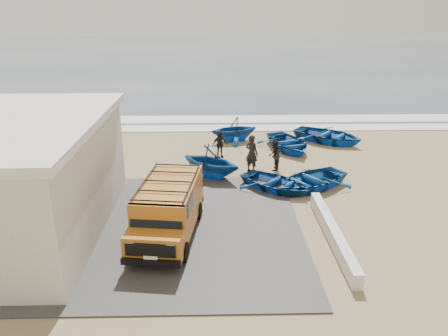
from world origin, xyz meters
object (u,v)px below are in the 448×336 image
object	(u,v)px
boat_near_right	(311,180)
boat_far_right	(328,135)
van	(168,208)
boat_mid_right	(288,143)
fisherman_middle	(274,155)
boat_mid_left	(210,161)
boat_near_left	(275,183)
fisherman_front	(252,153)
parapet	(333,233)
fisherman_back	(220,144)
boat_far_left	(234,129)

from	to	relation	value
boat_near_right	boat_far_right	distance (m)	7.49
van	boat_mid_right	world-z (taller)	van
fisherman_middle	boat_mid_left	bearing A→B (deg)	-55.15
van	boat_near_left	world-z (taller)	van
boat_near_left	boat_far_right	world-z (taller)	boat_far_right
fisherman_front	parapet	bearing A→B (deg)	146.24
boat_near_left	fisherman_front	size ratio (longest dim) A/B	1.77
boat_near_right	boat_mid_left	distance (m)	4.88
boat_mid_right	fisherman_back	bearing A→B (deg)	-179.25
boat_far_right	fisherman_front	world-z (taller)	fisherman_front
boat_near_left	fisherman_front	world-z (taller)	fisherman_front
boat_near_left	boat_mid_right	bearing A→B (deg)	27.46
boat_near_left	fisherman_back	size ratio (longest dim) A/B	2.28
boat_mid_left	fisherman_front	bearing A→B (deg)	-35.89
boat_far_right	boat_mid_right	bearing A→B (deg)	155.36
boat_near_left	boat_mid_left	size ratio (longest dim) A/B	1.08
boat_mid_left	fisherman_back	size ratio (longest dim) A/B	2.11
van	fisherman_middle	distance (m)	8.14
boat_near_right	fisherman_front	bearing A→B (deg)	-164.55
van	fisherman_middle	size ratio (longest dim) A/B	3.21
parapet	boat_mid_left	size ratio (longest dim) A/B	1.89
fisherman_middle	parapet	bearing A→B (deg)	28.59
boat_far_left	fisherman_back	xyz separation A→B (m)	(-0.93, -3.04, -0.02)
van	fisherman_back	size ratio (longest dim) A/B	3.38
boat_mid_left	boat_far_left	distance (m)	6.16
van	fisherman_front	bearing A→B (deg)	67.95
van	boat_far_right	size ratio (longest dim) A/B	1.19
boat_near_left	boat_far_right	xyz separation A→B (m)	(4.22, 7.24, 0.09)
boat_mid_right	boat_mid_left	bearing A→B (deg)	-153.39
boat_mid_left	boat_mid_right	distance (m)	6.16
fisherman_front	boat_far_right	bearing A→B (deg)	-99.17
van	boat_mid_left	xyz separation A→B (m)	(1.51, 5.67, -0.29)
parapet	fisherman_middle	world-z (taller)	fisherman_middle
boat_far_right	fisherman_back	bearing A→B (deg)	149.34
parapet	van	size ratio (longest dim) A/B	1.18
boat_near_left	boat_near_right	bearing A→B (deg)	-41.35
fisherman_middle	boat_mid_right	bearing A→B (deg)	178.20
boat_far_right	fisherman_front	distance (m)	7.07
boat_far_right	fisherman_back	size ratio (longest dim) A/B	2.84
boat_near_right	boat_far_right	size ratio (longest dim) A/B	0.90
boat_far_left	fisherman_front	bearing A→B (deg)	-9.80
boat_far_left	boat_near_left	bearing A→B (deg)	-5.46
boat_far_left	fisherman_front	distance (m)	5.28
boat_near_left	boat_mid_right	world-z (taller)	boat_mid_right
boat_far_left	boat_far_right	xyz separation A→B (m)	(5.78, -0.38, -0.32)
boat_far_left	fisherman_front	xyz separation A→B (m)	(0.66, -5.23, 0.20)
boat_near_right	boat_far_right	xyz separation A→B (m)	(2.54, 7.05, 0.04)
fisherman_back	fisherman_front	bearing A→B (deg)	-79.58
boat_far_right	fisherman_middle	bearing A→B (deg)	177.62
fisherman_middle	van	bearing A→B (deg)	-16.90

